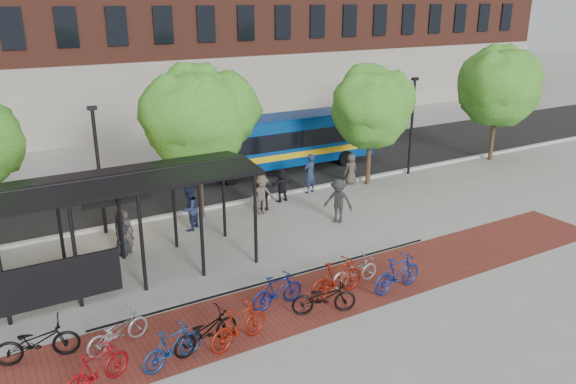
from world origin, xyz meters
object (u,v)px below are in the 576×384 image
pedestrian_2 (189,209)px  bus_shelter (90,196)px  bike_7 (277,291)px  pedestrian_0 (122,232)px  bike_0 (37,341)px  bike_11 (398,273)px  bus (280,139)px  pedestrian_5 (282,185)px  tree_d (499,82)px  lamp_post_right (412,123)px  pedestrian_3 (262,195)px  lamp_post_left (99,167)px  bike_10 (355,271)px  bike_8 (324,297)px  bike_1 (97,369)px  bike_9 (337,278)px  tree_b (198,114)px  bike_4 (206,331)px  bike_2 (117,331)px  pedestrian_9 (338,201)px  tree_c (372,104)px  pedestrian_1 (125,232)px  pedestrian_6 (351,169)px  pedestrian_7 (310,173)px  bike_5 (239,325)px  bike_3 (172,346)px

pedestrian_2 → bus_shelter: bearing=-9.4°
bike_7 → pedestrian_0: bearing=22.7°
bike_0 → bike_11: bike_11 is taller
bus → pedestrian_5: 5.26m
tree_d → lamp_post_right: (-6.10, 0.25, -1.72)m
pedestrian_3 → lamp_post_left: bearing=173.0°
bike_10 → pedestrian_3: 7.20m
tree_d → bike_8: (-17.91, -9.25, -3.96)m
bus_shelter → pedestrian_3: (7.52, 2.72, -2.11)m
lamp_post_right → bike_1: bearing=-152.3°
bike_9 → bike_10: bearing=-77.0°
tree_b → pedestrian_0: bearing=-152.2°
tree_b → bike_4: (-3.63, -9.14, -3.94)m
bike_2 → pedestrian_9: size_ratio=0.98×
tree_c → bus: (-2.62, 4.44, -2.36)m
tree_b → pedestrian_1: tree_b is taller
bike_0 → pedestrian_6: size_ratio=1.32×
bike_9 → pedestrian_9: size_ratio=1.08×
bike_1 → bike_8: bike_1 is taller
pedestrian_7 → pedestrian_3: bearing=8.8°
bike_7 → bike_9: size_ratio=0.87×
tree_b → bike_5: size_ratio=3.34×
bike_4 → pedestrian_7: pedestrian_7 is taller
bike_9 → bike_10: size_ratio=1.14×
tree_d → bike_9: bearing=-153.2°
bike_3 → pedestrian_1: bearing=-21.6°
pedestrian_5 → pedestrian_6: size_ratio=0.99×
pedestrian_0 → pedestrian_5: (7.86, 2.01, -0.10)m
tree_c → bus: bearing=120.5°
bus → bike_2: 17.29m
tree_b → pedestrian_9: bearing=-37.5°
bus → bike_4: bus is taller
bike_9 → pedestrian_2: size_ratio=1.13×
pedestrian_3 → bike_9: bearing=-94.8°
bike_4 → bike_11: bearing=-103.0°
lamp_post_right → pedestrian_3: lamp_post_right is taller
bike_9 → bike_11: bearing=-115.2°
tree_b → lamp_post_left: 4.45m
bike_5 → pedestrian_3: bearing=-47.0°
bus_shelter → lamp_post_right: (17.13, 4.08, -0.25)m
lamp_post_left → bus: 11.32m
bike_1 → bike_3: bike_1 is taller
bike_10 → pedestrian_5: (1.92, 8.19, 0.31)m
bike_3 → bike_11: 7.55m
pedestrian_5 → bus_shelter: bearing=14.3°
pedestrian_0 → bus_shelter: bearing=-170.6°
bike_5 → pedestrian_7: 12.87m
bike_0 → bike_5: 5.21m
pedestrian_3 → pedestrian_9: pedestrian_9 is taller
pedestrian_6 → bike_11: bearing=54.3°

